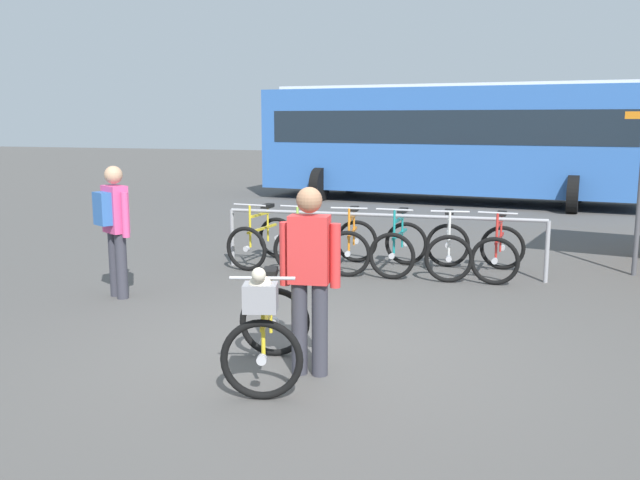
% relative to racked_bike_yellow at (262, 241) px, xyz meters
% --- Properties ---
extents(ground_plane, '(80.00, 80.00, 0.00)m').
position_rel_racked_bike_yellow_xyz_m(ground_plane, '(1.99, -3.59, -0.37)').
color(ground_plane, '#514F4C').
extents(bike_rack_rail, '(4.60, 0.32, 0.88)m').
position_rel_racked_bike_yellow_xyz_m(bike_rack_rail, '(1.86, -0.07, 0.33)').
color(bike_rack_rail, '#99999E').
rests_on(bike_rack_rail, ground).
extents(racked_bike_yellow, '(0.76, 1.15, 0.97)m').
position_rel_racked_bike_yellow_xyz_m(racked_bike_yellow, '(0.00, 0.00, 0.00)').
color(racked_bike_yellow, black).
rests_on(racked_bike_yellow, ground).
extents(racked_bike_lime, '(0.68, 1.12, 0.98)m').
position_rel_racked_bike_yellow_xyz_m(racked_bike_lime, '(0.70, 0.04, -0.00)').
color(racked_bike_lime, black).
rests_on(racked_bike_lime, ground).
extents(racked_bike_orange, '(0.80, 1.16, 0.97)m').
position_rel_racked_bike_yellow_xyz_m(racked_bike_orange, '(1.40, 0.08, 0.00)').
color(racked_bike_orange, black).
rests_on(racked_bike_orange, ground).
extents(racked_bike_teal, '(0.67, 1.09, 0.97)m').
position_rel_racked_bike_yellow_xyz_m(racked_bike_teal, '(2.10, 0.12, 0.00)').
color(racked_bike_teal, black).
rests_on(racked_bike_teal, ground).
extents(racked_bike_white, '(0.80, 1.16, 0.97)m').
position_rel_racked_bike_yellow_xyz_m(racked_bike_white, '(2.80, 0.16, 0.00)').
color(racked_bike_white, black).
rests_on(racked_bike_white, ground).
extents(racked_bike_red, '(0.71, 1.14, 0.98)m').
position_rel_racked_bike_yellow_xyz_m(racked_bike_red, '(3.49, 0.20, 0.00)').
color(racked_bike_red, black).
rests_on(racked_bike_red, ground).
extents(featured_bicycle, '(0.93, 1.25, 1.09)m').
position_rel_racked_bike_yellow_xyz_m(featured_bicycle, '(1.86, -4.41, 0.12)').
color(featured_bicycle, black).
rests_on(featured_bicycle, ground).
extents(person_with_featured_bike, '(0.53, 0.24, 1.64)m').
position_rel_racked_bike_yellow_xyz_m(person_with_featured_bike, '(2.15, -4.15, 0.54)').
color(person_with_featured_bike, '#383842').
rests_on(person_with_featured_bike, ground).
extents(pedestrian_with_backpack, '(0.47, 0.44, 1.64)m').
position_rel_racked_bike_yellow_xyz_m(pedestrian_with_backpack, '(-0.97, -2.39, 0.57)').
color(pedestrian_with_backpack, '#383842').
rests_on(pedestrian_with_backpack, ground).
extents(bus_distant, '(10.19, 4.01, 3.08)m').
position_rel_racked_bike_yellow_xyz_m(bus_distant, '(1.66, 9.13, 1.37)').
color(bus_distant, '#3366B7').
rests_on(bus_distant, ground).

